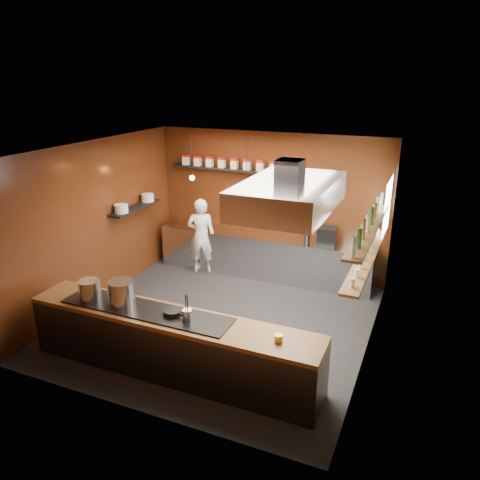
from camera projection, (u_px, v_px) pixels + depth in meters
The scene contains 26 objects.
floor at pixel (220, 321), 8.21m from camera, with size 5.00×5.00×0.00m, color black.
back_wall at pixel (270, 204), 9.87m from camera, with size 5.00×5.00×0.00m, color #381A0A.
left_wall at pixel (97, 223), 8.63m from camera, with size 5.00×5.00×0.00m, color #381A0A.
right_wall at pixel (374, 264), 6.78m from camera, with size 5.00×5.00×0.00m, color #464327.
ceiling at pixel (217, 149), 7.20m from camera, with size 5.00×5.00×0.00m, color silver.
window_pane at pixel (387, 208), 8.13m from camera, with size 1.00×1.00×0.00m, color white.
prep_counter at pixel (263, 255), 9.94m from camera, with size 4.60×0.65×0.90m, color silver.
pass_counter at pixel (171, 344), 6.67m from camera, with size 4.40×0.72×0.94m.
tin_shelf at pixel (228, 169), 9.84m from camera, with size 2.60×0.26×0.04m, color black.
plate_shelf at pixel (135, 208), 9.42m from camera, with size 0.30×1.40×0.04m, color black.
bottle_shelf_upper at pixel (369, 229), 6.96m from camera, with size 0.26×2.80×0.04m, color brown.
bottle_shelf_lower at pixel (366, 258), 7.11m from camera, with size 0.26×2.80×0.04m, color brown.
extractor_hood at pixel (289, 195), 6.54m from camera, with size 1.20×2.00×0.72m.
pendant_left at pixel (192, 175), 9.47m from camera, with size 0.10×0.10×0.95m.
pendant_right at pixel (247, 180), 9.03m from camera, with size 0.10×0.10×0.95m.
storage_tins at pixel (234, 163), 9.74m from camera, with size 2.43×0.13×0.22m.
plate_stacks at pixel (135, 203), 9.38m from camera, with size 0.26×1.16×0.16m.
bottles at pixel (370, 220), 6.91m from camera, with size 0.06×2.66×0.24m.
wine_glasses at pixel (366, 253), 7.09m from camera, with size 0.07×2.37×0.13m.
stockpot_large at pixel (121, 293), 6.74m from camera, with size 0.38×0.38×0.37m, color silver.
stockpot_small at pixel (90, 290), 6.91m from camera, with size 0.32×0.32×0.30m, color silver.
utensil_crock at pixel (187, 315), 6.32m from camera, with size 0.13×0.13×0.17m, color silver.
frying_pan at pixel (173, 312), 6.50m from camera, with size 0.44×0.27×0.07m.
butter_jar at pixel (279, 338), 5.88m from camera, with size 0.11×0.11×0.10m, color yellow.
espresso_machine at pixel (327, 236), 9.22m from camera, with size 0.36×0.34×0.36m, color black.
chef at pixel (201, 236), 10.01m from camera, with size 0.60×0.39×1.64m, color silver.
Camera 1 is at (3.17, -6.52, 4.12)m, focal length 35.00 mm.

